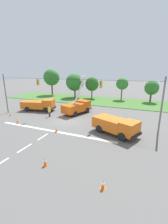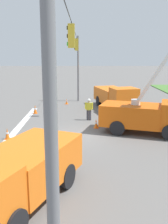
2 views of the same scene
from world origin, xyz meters
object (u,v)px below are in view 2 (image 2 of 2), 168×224
at_px(utility_truck_support_far, 115,96).
at_px(traffic_cone_lane_edge_b, 67,102).
at_px(traffic_cone_mid_right, 96,124).
at_px(utility_truck_support_near, 18,172).
at_px(traffic_cone_foreground_right, 35,109).
at_px(traffic_cone_mid_left, 7,134).
at_px(road_worker, 89,108).
at_px(utility_truck_bucket_lift, 146,113).

height_order(utility_truck_support_far, traffic_cone_lane_edge_b, utility_truck_support_far).
bearing_deg(traffic_cone_mid_right, utility_truck_support_near, -18.72).
bearing_deg(traffic_cone_foreground_right, traffic_cone_mid_left, -3.82).
height_order(road_worker, traffic_cone_lane_edge_b, road_worker).
height_order(utility_truck_bucket_lift, utility_truck_support_far, utility_truck_bucket_lift).
xyz_separation_m(traffic_cone_mid_right, traffic_cone_lane_edge_b, (-9.23, -2.68, -0.05)).
height_order(utility_truck_support_near, traffic_cone_mid_right, utility_truck_support_near).
height_order(utility_truck_bucket_lift, traffic_cone_foreground_right, utility_truck_bucket_lift).
xyz_separation_m(traffic_cone_mid_left, traffic_cone_lane_edge_b, (-11.73, 3.07, -0.07)).
bearing_deg(traffic_cone_lane_edge_b, utility_truck_support_far, 63.20).
bearing_deg(traffic_cone_lane_edge_b, traffic_cone_mid_left, -14.67).
height_order(traffic_cone_foreground_right, traffic_cone_mid_right, traffic_cone_foreground_right).
bearing_deg(utility_truck_support_far, traffic_cone_lane_edge_b, -116.80).
xyz_separation_m(utility_truck_support_near, traffic_cone_mid_right, (-9.78, 3.31, -0.87)).
relative_size(utility_truck_support_near, traffic_cone_lane_edge_b, 10.74).
distance_m(traffic_cone_foreground_right, traffic_cone_mid_right, 7.11).
relative_size(utility_truck_support_far, traffic_cone_lane_edge_b, 11.72).
bearing_deg(traffic_cone_mid_left, traffic_cone_mid_right, 113.54).
bearing_deg(traffic_cone_mid_right, road_worker, -168.62).
bearing_deg(traffic_cone_foreground_right, utility_truck_support_near, 7.64).
distance_m(traffic_cone_mid_right, traffic_cone_lane_edge_b, 9.61).
height_order(utility_truck_support_near, road_worker, utility_truck_support_near).
bearing_deg(utility_truck_support_near, traffic_cone_foreground_right, -172.36).
bearing_deg(utility_truck_support_near, road_worker, 166.77).
bearing_deg(traffic_cone_mid_right, traffic_cone_lane_edge_b, -163.79).
relative_size(utility_truck_support_far, traffic_cone_foreground_right, 8.90).
distance_m(utility_truck_bucket_lift, utility_truck_support_near, 10.79).
bearing_deg(utility_truck_support_near, utility_truck_support_far, 161.52).
height_order(utility_truck_bucket_lift, utility_truck_support_near, utility_truck_bucket_lift).
xyz_separation_m(traffic_cone_mid_left, traffic_cone_mid_right, (-2.51, 5.75, -0.02)).
bearing_deg(traffic_cone_lane_edge_b, road_worker, 17.80).
height_order(traffic_cone_mid_right, traffic_cone_lane_edge_b, traffic_cone_mid_right).
bearing_deg(utility_truck_support_near, traffic_cone_mid_right, 161.28).
xyz_separation_m(utility_truck_bucket_lift, utility_truck_support_near, (8.52, -6.61, -0.19)).
distance_m(road_worker, traffic_cone_lane_edge_b, 7.28).
distance_m(traffic_cone_mid_left, traffic_cone_lane_edge_b, 12.13).
xyz_separation_m(utility_truck_support_far, traffic_cone_mid_left, (9.26, -7.97, -0.88)).
bearing_deg(traffic_cone_foreground_right, traffic_cone_lane_edge_b, 149.84).
xyz_separation_m(utility_truck_bucket_lift, traffic_cone_mid_right, (-1.26, -3.30, -1.06)).
xyz_separation_m(road_worker, traffic_cone_lane_edge_b, (-6.90, -2.21, -0.72)).
bearing_deg(traffic_cone_lane_edge_b, utility_truck_bucket_lift, 29.70).
bearing_deg(traffic_cone_mid_left, traffic_cone_foreground_right, 176.18).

